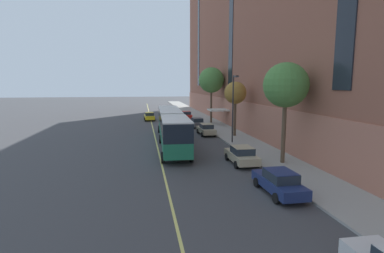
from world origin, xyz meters
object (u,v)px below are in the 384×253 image
parked_car_champagne_3 (206,129)px  taxi_cab (149,116)px  street_tree_mid_block (235,93)px  city_bus (171,125)px  street_tree_near_corner (286,86)px  street_tree_far_uptown (211,80)px  parked_car_darkgray_0 (197,123)px  street_lamp (233,102)px  parked_car_navy_5 (279,182)px  parked_car_champagne_1 (242,155)px  parked_car_red_2 (186,115)px

parked_car_champagne_3 → taxi_cab: bearing=112.2°
street_tree_mid_block → taxi_cab: bearing=118.4°
city_bus → parked_car_champagne_3: city_bus is taller
street_tree_near_corner → street_tree_far_uptown: size_ratio=0.89×
parked_car_darkgray_0 → street_tree_near_corner: 23.79m
parked_car_darkgray_0 → street_lamp: bearing=-82.8°
street_tree_mid_block → street_lamp: street_lamp is taller
taxi_cab → street_tree_far_uptown: 13.84m
city_bus → street_lamp: (6.99, -1.15, 2.63)m
street_tree_far_uptown → street_lamp: bearing=-95.1°
parked_car_navy_5 → taxi_cab: bearing=100.1°
city_bus → parked_car_darkgray_0: city_bus is taller
parked_car_champagne_3 → street_tree_far_uptown: size_ratio=0.49×
street_tree_near_corner → street_tree_far_uptown: (0.00, 27.37, 0.74)m
parked_car_champagne_3 → parked_car_darkgray_0: bearing=89.6°
parked_car_champagne_3 → taxi_cab: (-7.19, 17.61, -0.00)m
parked_car_darkgray_0 → parked_car_champagne_1: (-0.13, -22.14, 0.00)m
parked_car_champagne_1 → parked_car_navy_5: size_ratio=0.96×
parked_car_champagne_1 → parked_car_navy_5: 7.26m
parked_car_darkgray_0 → parked_car_navy_5: (-0.14, -29.39, 0.00)m
parked_car_darkgray_0 → taxi_cab: same height
parked_car_navy_5 → street_tree_near_corner: size_ratio=0.55×
parked_car_darkgray_0 → parked_car_navy_5: same height
street_tree_far_uptown → street_lamp: (-1.61, -18.13, -2.69)m
parked_car_red_2 → parked_car_champagne_1: bearing=-90.1°
city_bus → street_tree_near_corner: bearing=-50.4°
street_tree_near_corner → street_lamp: size_ratio=1.11×
parked_car_champagne_3 → parked_car_navy_5: size_ratio=1.01×
city_bus → parked_car_red_2: (5.22, 23.97, -1.38)m
parked_car_navy_5 → street_tree_near_corner: 9.54m
street_tree_near_corner → street_lamp: 9.58m
parked_car_red_2 → taxi_cab: (-7.19, -1.10, -0.00)m
street_tree_near_corner → street_lamp: street_tree_near_corner is taller
parked_car_darkgray_0 → taxi_cab: size_ratio=1.09×
parked_car_champagne_1 → street_lamp: street_lamp is taller
street_tree_far_uptown → street_lamp: size_ratio=1.24×
parked_car_red_2 → street_lamp: bearing=-86.0°
parked_car_red_2 → street_tree_mid_block: 21.52m
street_lamp → street_tree_far_uptown: bearing=84.9°
parked_car_champagne_3 → street_lamp: 7.77m
city_bus → parked_car_red_2: 24.57m
parked_car_champagne_3 → street_tree_near_corner: street_tree_near_corner is taller
parked_car_champagne_1 → street_tree_near_corner: 6.91m
parked_car_navy_5 → street_tree_near_corner: bearing=62.3°
parked_car_navy_5 → taxi_cab: (-7.11, 39.88, -0.00)m
street_tree_mid_block → parked_car_navy_5: bearing=-99.7°
parked_car_darkgray_0 → parked_car_red_2: (-0.06, 11.58, -0.00)m
parked_car_navy_5 → street_lamp: size_ratio=0.61×
parked_car_red_2 → street_tree_far_uptown: (3.38, -7.00, 6.70)m
street_tree_near_corner → city_bus: bearing=129.6°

